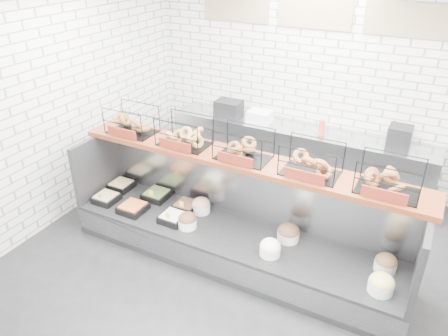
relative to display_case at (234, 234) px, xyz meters
The scene contains 5 objects.
ground 0.47m from the display_case, 88.55° to the right, with size 5.50×5.50×0.00m, color black.
room_shell 1.75m from the display_case, 88.05° to the left, with size 5.02×5.51×3.01m.
display_case is the anchor object (origin of this frame).
bagel_shelf 1.07m from the display_case, 87.00° to the left, with size 4.10×0.50×0.40m.
prep_counter 2.09m from the display_case, 89.82° to the left, with size 4.00×0.60×1.20m.
Camera 1 is at (1.82, -3.40, 3.46)m, focal length 35.00 mm.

